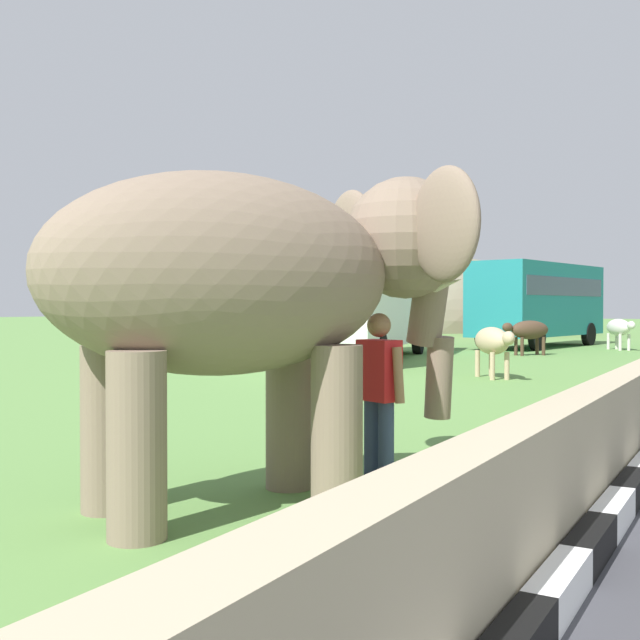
% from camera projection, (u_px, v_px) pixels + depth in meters
% --- Properties ---
extents(barrier_parapet, '(28.00, 0.36, 1.00)m').
position_uv_depth(barrier_parapet, '(548.00, 481.00, 5.32)').
color(barrier_parapet, tan).
rests_on(barrier_parapet, ground_plane).
extents(elephant, '(3.95, 3.49, 2.95)m').
position_uv_depth(elephant, '(262.00, 281.00, 6.58)').
color(elephant, '#7D6957').
rests_on(elephant, ground_plane).
extents(person_handler, '(0.37, 0.64, 1.66)m').
position_uv_depth(person_handler, '(379.00, 389.00, 7.29)').
color(person_handler, navy).
rests_on(person_handler, ground_plane).
extents(bus_white, '(10.34, 4.70, 3.50)m').
position_uv_depth(bus_white, '(366.00, 295.00, 24.88)').
color(bus_white, silver).
rests_on(bus_white, ground_plane).
extents(bus_teal, '(8.64, 3.91, 3.50)m').
position_uv_depth(bus_teal, '(538.00, 298.00, 32.45)').
color(bus_teal, teal).
rests_on(bus_teal, ground_plane).
extents(bus_red, '(9.63, 4.18, 3.50)m').
position_uv_depth(bus_red, '(530.00, 301.00, 46.58)').
color(bus_red, '#B21E1E').
rests_on(bus_red, ground_plane).
extents(cow_near, '(1.70, 1.55, 1.23)m').
position_uv_depth(cow_near, '(493.00, 342.00, 18.26)').
color(cow_near, tan).
rests_on(cow_near, ground_plane).
extents(cow_mid, '(1.74, 1.51, 1.23)m').
position_uv_depth(cow_mid, '(529.00, 331.00, 26.87)').
color(cow_mid, '#473323').
rests_on(cow_mid, ground_plane).
extents(cow_far, '(1.75, 1.50, 1.23)m').
position_uv_depth(cow_far, '(619.00, 328.00, 30.18)').
color(cow_far, beige).
rests_on(cow_far, ground_plane).
extents(hill_east, '(32.70, 26.16, 12.08)m').
position_uv_depth(hill_east, '(410.00, 327.00, 63.20)').
color(hill_east, '#767459').
rests_on(hill_east, ground_plane).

